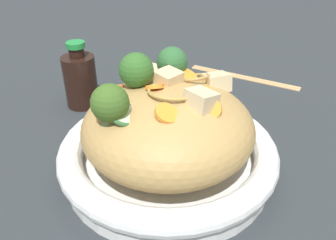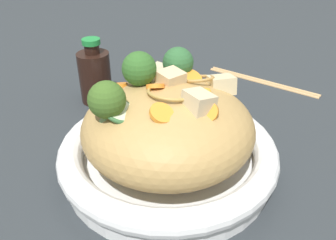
# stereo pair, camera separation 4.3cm
# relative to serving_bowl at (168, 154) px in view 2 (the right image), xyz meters

# --- Properties ---
(ground_plane) EXTENTS (3.00, 3.00, 0.00)m
(ground_plane) POSITION_rel_serving_bowl_xyz_m (0.00, 0.00, -0.03)
(ground_plane) COLOR #292E32
(serving_bowl) EXTENTS (0.28, 0.28, 0.05)m
(serving_bowl) POSITION_rel_serving_bowl_xyz_m (0.00, 0.00, 0.00)
(serving_bowl) COLOR white
(serving_bowl) RESTS_ON ground_plane
(noodle_heap) EXTENTS (0.22, 0.22, 0.11)m
(noodle_heap) POSITION_rel_serving_bowl_xyz_m (-0.00, -0.00, 0.04)
(noodle_heap) COLOR #AC884D
(noodle_heap) RESTS_ON serving_bowl
(broccoli_florets) EXTENTS (0.18, 0.09, 0.06)m
(broccoli_florets) POSITION_rel_serving_bowl_xyz_m (0.01, -0.03, 0.10)
(broccoli_florets) COLOR #94AE6F
(broccoli_florets) RESTS_ON serving_bowl
(carrot_coins) EXTENTS (0.12, 0.16, 0.03)m
(carrot_coins) POSITION_rel_serving_bowl_xyz_m (-0.01, -0.00, 0.09)
(carrot_coins) COLOR orange
(carrot_coins) RESTS_ON serving_bowl
(zucchini_slices) EXTENTS (0.05, 0.07, 0.02)m
(zucchini_slices) POSITION_rel_serving_bowl_xyz_m (0.06, -0.02, 0.09)
(zucchini_slices) COLOR beige
(zucchini_slices) RESTS_ON serving_bowl
(chicken_chunks) EXTENTS (0.11, 0.15, 0.04)m
(chicken_chunks) POSITION_rel_serving_bowl_xyz_m (-0.04, -0.00, 0.09)
(chicken_chunks) COLOR beige
(chicken_chunks) RESTS_ON serving_bowl
(soy_sauce_bottle) EXTENTS (0.06, 0.06, 0.12)m
(soy_sauce_bottle) POSITION_rel_serving_bowl_xyz_m (-0.02, -0.24, 0.02)
(soy_sauce_bottle) COLOR black
(soy_sauce_bottle) RESTS_ON ground_plane
(chopsticks_pair) EXTENTS (0.08, 0.23, 0.01)m
(chopsticks_pair) POSITION_rel_serving_bowl_xyz_m (-0.32, -0.10, -0.02)
(chopsticks_pair) COLOR tan
(chopsticks_pair) RESTS_ON ground_plane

